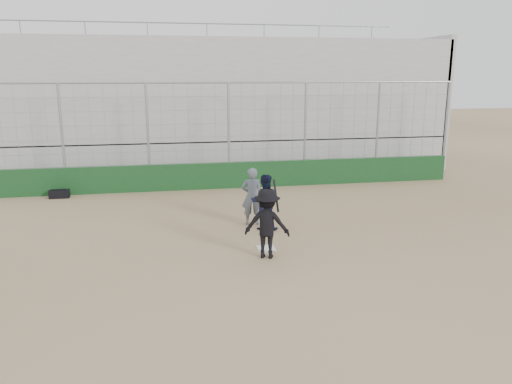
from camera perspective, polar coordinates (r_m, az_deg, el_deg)
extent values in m
plane|color=olive|center=(12.76, 1.17, -6.48)|extent=(90.00, 90.00, 0.00)
cube|color=white|center=(12.76, 1.17, -6.43)|extent=(0.44, 0.44, 0.02)
cube|color=#123818|center=(19.29, -3.07, 1.94)|extent=(18.00, 0.25, 1.00)
cylinder|color=gray|center=(19.05, -3.12, 6.36)|extent=(0.10, 0.10, 4.00)
cylinder|color=gray|center=(22.09, 20.85, 6.49)|extent=(0.10, 0.10, 4.00)
cylinder|color=gray|center=(18.90, -3.20, 12.39)|extent=(18.00, 0.07, 0.07)
cube|color=#A1A1A1|center=(24.08, -4.65, 4.95)|extent=(20.00, 6.70, 1.60)
cube|color=#A1A1A1|center=(23.83, -4.78, 11.87)|extent=(20.00, 6.70, 4.20)
cube|color=#A1A1A1|center=(26.81, 17.37, 9.77)|extent=(0.25, 6.70, 6.10)
cylinder|color=gray|center=(27.06, -5.65, 18.61)|extent=(20.00, 0.06, 0.06)
imported|color=black|center=(11.94, 1.26, -3.64)|extent=(1.23, 0.94, 1.68)
cylinder|color=black|center=(11.96, 2.30, -0.41)|extent=(0.07, 0.57, 0.71)
imported|color=black|center=(14.10, 0.98, -2.28)|extent=(0.92, 0.80, 1.05)
sphere|color=maroon|center=(13.99, 0.99, -0.60)|extent=(0.28, 0.28, 0.28)
imported|color=#515A67|center=(14.54, -0.47, -0.82)|extent=(0.68, 0.50, 1.53)
cube|color=black|center=(19.09, -21.56, -0.22)|extent=(0.69, 0.30, 0.29)
cylinder|color=black|center=(19.05, -21.60, 0.27)|extent=(0.44, 0.04, 0.04)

